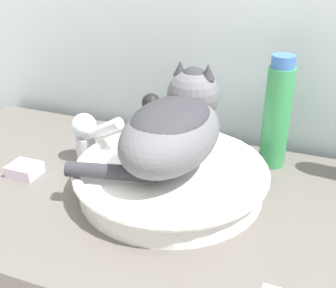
{
  "coord_description": "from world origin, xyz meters",
  "views": [
    {
      "loc": [
        0.29,
        -0.35,
        1.33
      ],
      "look_at": [
        0.04,
        0.29,
        0.98
      ],
      "focal_mm": 45.0,
      "sensor_mm": 36.0,
      "label": 1
    }
  ],
  "objects_px": {
    "cat": "(174,125)",
    "soap_bar": "(25,170)",
    "shampoo_bottle_tall": "(277,114)",
    "deodorant_stick": "(152,119)",
    "faucet": "(88,134)"
  },
  "relations": [
    {
      "from": "cat",
      "to": "soap_bar",
      "type": "relative_size",
      "value": 4.78
    },
    {
      "from": "cat",
      "to": "faucet",
      "type": "height_order",
      "value": "cat"
    },
    {
      "from": "shampoo_bottle_tall",
      "to": "deodorant_stick",
      "type": "distance_m",
      "value": 0.29
    },
    {
      "from": "soap_bar",
      "to": "shampoo_bottle_tall",
      "type": "bearing_deg",
      "value": 26.56
    },
    {
      "from": "shampoo_bottle_tall",
      "to": "soap_bar",
      "type": "height_order",
      "value": "shampoo_bottle_tall"
    },
    {
      "from": "cat",
      "to": "soap_bar",
      "type": "bearing_deg",
      "value": 107.43
    },
    {
      "from": "cat",
      "to": "deodorant_stick",
      "type": "distance_m",
      "value": 0.21
    },
    {
      "from": "cat",
      "to": "shampoo_bottle_tall",
      "type": "relative_size",
      "value": 1.24
    },
    {
      "from": "cat",
      "to": "faucet",
      "type": "relative_size",
      "value": 2.22
    },
    {
      "from": "cat",
      "to": "soap_bar",
      "type": "height_order",
      "value": "cat"
    },
    {
      "from": "cat",
      "to": "shampoo_bottle_tall",
      "type": "distance_m",
      "value": 0.23
    },
    {
      "from": "faucet",
      "to": "shampoo_bottle_tall",
      "type": "xyz_separation_m",
      "value": [
        0.37,
        0.13,
        0.05
      ]
    },
    {
      "from": "shampoo_bottle_tall",
      "to": "deodorant_stick",
      "type": "relative_size",
      "value": 1.93
    },
    {
      "from": "faucet",
      "to": "deodorant_stick",
      "type": "height_order",
      "value": "same"
    },
    {
      "from": "cat",
      "to": "soap_bar",
      "type": "distance_m",
      "value": 0.33
    }
  ]
}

